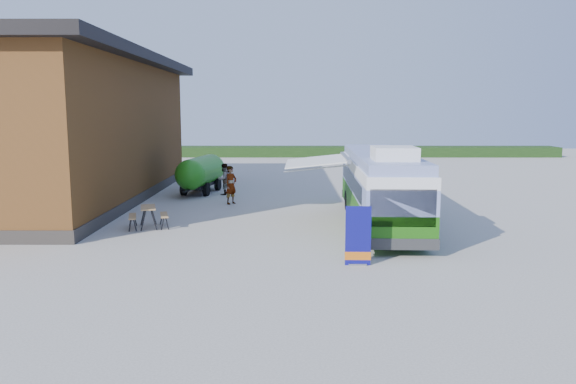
{
  "coord_description": "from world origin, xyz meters",
  "views": [
    {
      "loc": [
        1.0,
        -18.97,
        4.6
      ],
      "look_at": [
        0.94,
        3.09,
        1.4
      ],
      "focal_mm": 35.0,
      "sensor_mm": 36.0,
      "label": 1
    }
  ],
  "objects_px": {
    "picnic_table": "(148,212)",
    "person_b": "(224,179)",
    "slurry_tanker": "(201,172)",
    "person_a": "(231,185)",
    "bus": "(380,185)",
    "banner": "(358,241)"
  },
  "relations": [
    {
      "from": "bus",
      "to": "picnic_table",
      "type": "xyz_separation_m",
      "value": [
        -9.26,
        -0.79,
        -0.98
      ]
    },
    {
      "from": "picnic_table",
      "to": "person_b",
      "type": "relative_size",
      "value": 1.03
    },
    {
      "from": "banner",
      "to": "bus",
      "type": "bearing_deg",
      "value": 76.86
    },
    {
      "from": "picnic_table",
      "to": "banner",
      "type": "bearing_deg",
      "value": -50.24
    },
    {
      "from": "person_a",
      "to": "slurry_tanker",
      "type": "xyz_separation_m",
      "value": [
        -2.08,
        3.79,
        0.23
      ]
    },
    {
      "from": "bus",
      "to": "banner",
      "type": "bearing_deg",
      "value": -103.14
    },
    {
      "from": "bus",
      "to": "person_b",
      "type": "distance_m",
      "value": 10.94
    },
    {
      "from": "picnic_table",
      "to": "slurry_tanker",
      "type": "distance_m",
      "value": 9.62
    },
    {
      "from": "person_a",
      "to": "banner",
      "type": "bearing_deg",
      "value": -117.11
    },
    {
      "from": "banner",
      "to": "picnic_table",
      "type": "distance_m",
      "value": 9.35
    },
    {
      "from": "bus",
      "to": "person_a",
      "type": "relative_size",
      "value": 5.82
    },
    {
      "from": "bus",
      "to": "banner",
      "type": "distance_m",
      "value": 6.47
    },
    {
      "from": "banner",
      "to": "picnic_table",
      "type": "xyz_separation_m",
      "value": [
        -7.64,
        5.4,
        -0.1
      ]
    },
    {
      "from": "picnic_table",
      "to": "person_b",
      "type": "xyz_separation_m",
      "value": [
        1.97,
        8.9,
        0.23
      ]
    },
    {
      "from": "picnic_table",
      "to": "slurry_tanker",
      "type": "height_order",
      "value": "slurry_tanker"
    },
    {
      "from": "person_b",
      "to": "slurry_tanker",
      "type": "relative_size",
      "value": 0.31
    },
    {
      "from": "person_a",
      "to": "slurry_tanker",
      "type": "height_order",
      "value": "slurry_tanker"
    },
    {
      "from": "banner",
      "to": "person_b",
      "type": "bearing_deg",
      "value": 113.19
    },
    {
      "from": "banner",
      "to": "person_a",
      "type": "bearing_deg",
      "value": 115.45
    },
    {
      "from": "person_a",
      "to": "person_b",
      "type": "xyz_separation_m",
      "value": [
        -0.71,
        3.11,
        -0.09
      ]
    },
    {
      "from": "slurry_tanker",
      "to": "person_a",
      "type": "bearing_deg",
      "value": -51.97
    },
    {
      "from": "bus",
      "to": "banner",
      "type": "relative_size",
      "value": 6.15
    }
  ]
}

